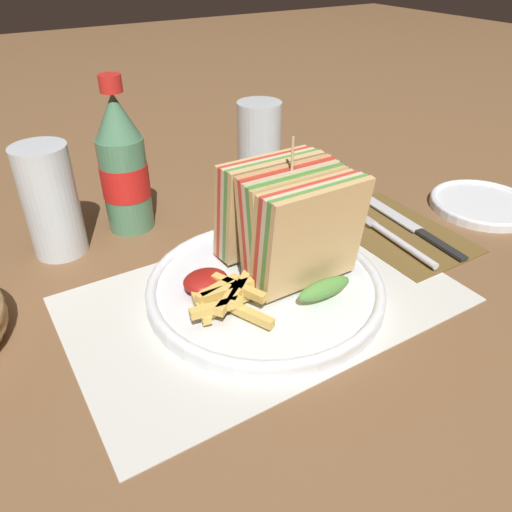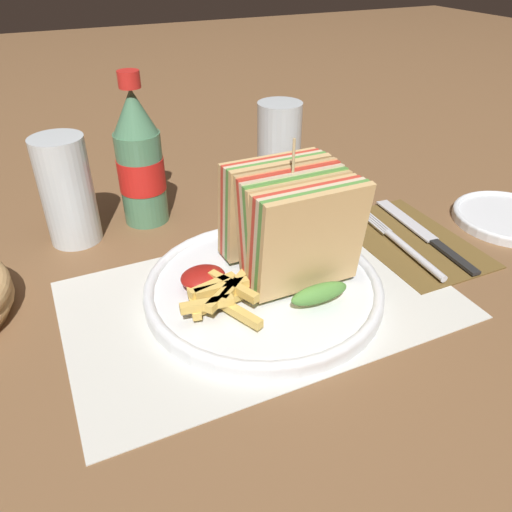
% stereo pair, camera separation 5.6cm
% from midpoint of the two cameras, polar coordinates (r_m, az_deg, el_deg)
% --- Properties ---
extents(ground_plane, '(4.00, 4.00, 0.00)m').
position_cam_midpoint_polar(ground_plane, '(0.58, -0.08, -3.23)').
color(ground_plane, brown).
extents(placemat, '(0.42, 0.26, 0.00)m').
position_cam_midpoint_polar(placemat, '(0.56, -1.91, -5.02)').
color(placemat, silver).
rests_on(placemat, ground_plane).
extents(plate_main, '(0.27, 0.27, 0.02)m').
position_cam_midpoint_polar(plate_main, '(0.56, -1.78, -3.61)').
color(plate_main, white).
rests_on(plate_main, ground_plane).
extents(club_sandwich, '(0.12, 0.15, 0.16)m').
position_cam_midpoint_polar(club_sandwich, '(0.54, 0.97, 3.66)').
color(club_sandwich, tan).
rests_on(club_sandwich, plate_main).
extents(fries_pile, '(0.09, 0.09, 0.02)m').
position_cam_midpoint_polar(fries_pile, '(0.51, -6.31, -4.89)').
color(fries_pile, '#E0B756').
rests_on(fries_pile, plate_main).
extents(ketchup_blob, '(0.05, 0.04, 0.02)m').
position_cam_midpoint_polar(ketchup_blob, '(0.54, -8.72, -2.90)').
color(ketchup_blob, maroon).
rests_on(ketchup_blob, plate_main).
extents(napkin, '(0.13, 0.20, 0.00)m').
position_cam_midpoint_polar(napkin, '(0.70, 13.47, 2.76)').
color(napkin, brown).
rests_on(napkin, ground_plane).
extents(fork, '(0.02, 0.19, 0.01)m').
position_cam_midpoint_polar(fork, '(0.67, 13.12, 2.01)').
color(fork, silver).
rests_on(fork, napkin).
extents(knife, '(0.03, 0.20, 0.00)m').
position_cam_midpoint_polar(knife, '(0.71, 14.99, 3.41)').
color(knife, black).
rests_on(knife, napkin).
extents(coke_bottle_near, '(0.06, 0.06, 0.20)m').
position_cam_midpoint_polar(coke_bottle_near, '(0.69, -17.22, 9.62)').
color(coke_bottle_near, '#4C7F5B').
rests_on(coke_bottle_near, ground_plane).
extents(glass_near, '(0.07, 0.07, 0.14)m').
position_cam_midpoint_polar(glass_near, '(0.77, -1.75, 11.42)').
color(glass_near, silver).
rests_on(glass_near, ground_plane).
extents(glass_far, '(0.07, 0.07, 0.14)m').
position_cam_midpoint_polar(glass_far, '(0.67, -24.49, 4.89)').
color(glass_far, silver).
rests_on(glass_far, ground_plane).
extents(side_saucer, '(0.15, 0.15, 0.01)m').
position_cam_midpoint_polar(side_saucer, '(0.80, 22.56, 5.55)').
color(side_saucer, white).
rests_on(side_saucer, ground_plane).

